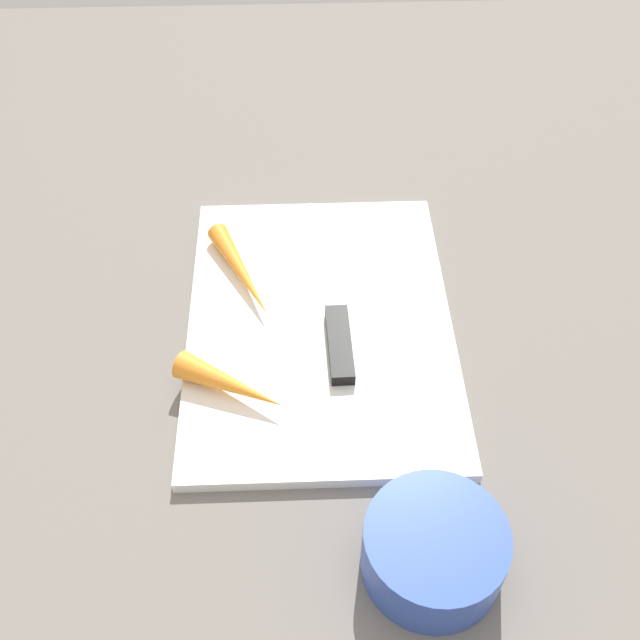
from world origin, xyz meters
The scene contains 6 objects.
ground_plane centered at (0.00, 0.00, 0.00)m, with size 1.40×1.40×0.00m, color slate.
cutting_board centered at (0.00, 0.00, 0.01)m, with size 0.36×0.26×0.01m, color white.
knife centered at (-0.02, -0.02, 0.02)m, with size 0.20×0.03×0.01m.
carrot_long centered at (0.06, 0.08, 0.02)m, with size 0.02×0.02×0.14m, color orange.
carrot_short centered at (-0.09, 0.08, 0.03)m, with size 0.03×0.03×0.11m, color orange.
small_bowl centered at (-0.25, -0.08, 0.03)m, with size 0.11×0.11×0.05m, color #3351B2.
Camera 1 is at (-0.50, 0.02, 0.57)m, focal length 42.38 mm.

